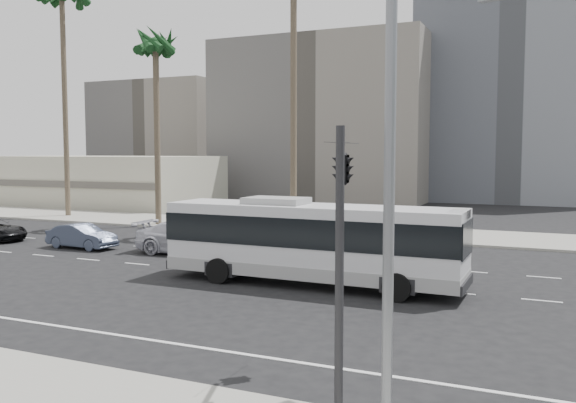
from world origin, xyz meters
The scene contains 13 objects.
ground centered at (0.00, 0.00, 0.00)m, with size 700.00×700.00×0.00m, color black.
sidewalk_north centered at (0.00, 15.50, 0.07)m, with size 120.00×7.00×0.15m, color gray.
commercial_low centered at (-30.00, 25.99, 2.50)m, with size 22.00×12.16×5.00m.
midrise_beige_west centered at (-12.00, 45.00, 9.00)m, with size 24.00×18.00×18.00m, color #65615D.
midrise_gray_center centered at (8.00, 52.00, 13.00)m, with size 20.00×20.00×26.00m, color slate.
midrise_beige_far centered at (-38.00, 50.00, 7.50)m, with size 18.00×16.00×15.00m, color #65615D.
civic_tower centered at (-2.00, 250.00, 38.83)m, with size 42.00×42.00×129.00m.
city_bus centered at (3.35, -0.83, 1.84)m, with size 12.26×3.00×3.51m.
car_a centered at (-5.28, 3.52, 0.86)m, with size 5.94×2.41×1.72m, color silver.
car_b centered at (-11.88, 2.72, 0.69)m, with size 4.18×1.46×1.38m, color #384154.
streetlight_corner centered at (9.60, -11.80, 5.07)m, with size 1.96×4.05×9.01m.
traffic_signal centered at (7.53, -9.40, 4.91)m, with size 2.73×3.76×5.89m.
palm_mid centered at (-14.20, 13.13, 12.79)m, with size 4.60×4.60×14.22m.
Camera 1 is at (12.24, -23.39, 5.36)m, focal length 37.73 mm.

